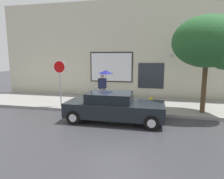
{
  "coord_description": "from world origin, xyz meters",
  "views": [
    {
      "loc": [
        1.88,
        -8.92,
        3.0
      ],
      "look_at": [
        -0.5,
        1.8,
        1.2
      ],
      "focal_mm": 31.66,
      "sensor_mm": 36.0,
      "label": 1
    }
  ],
  "objects": [
    {
      "name": "building_facade",
      "position": [
        -0.01,
        5.5,
        3.48
      ],
      "size": [
        20.0,
        0.67,
        7.0
      ],
      "color": "beige",
      "rests_on": "ground"
    },
    {
      "name": "sidewalk",
      "position": [
        0.0,
        3.0,
        0.07
      ],
      "size": [
        20.0,
        4.0,
        0.15
      ],
      "primitive_type": "cube",
      "color": "gray",
      "rests_on": "ground"
    },
    {
      "name": "stop_sign",
      "position": [
        -3.51,
        1.49,
        2.05
      ],
      "size": [
        0.76,
        0.1,
        2.69
      ],
      "color": "gray",
      "rests_on": "sidewalk"
    },
    {
      "name": "pedestrian_with_umbrella",
      "position": [
        -1.3,
        3.18,
        1.75
      ],
      "size": [
        0.97,
        0.96,
        2.04
      ],
      "color": "black",
      "rests_on": "sidewalk"
    },
    {
      "name": "fire_hydrant",
      "position": [
        1.67,
        1.67,
        0.5
      ],
      "size": [
        0.3,
        0.44,
        0.72
      ],
      "color": "yellow",
      "rests_on": "sidewalk"
    },
    {
      "name": "street_tree",
      "position": [
        4.47,
        1.74,
        3.67
      ],
      "size": [
        3.42,
        2.91,
        4.9
      ],
      "color": "#4C3823",
      "rests_on": "sidewalk"
    },
    {
      "name": "parked_car",
      "position": [
        0.01,
        -0.1,
        0.69
      ],
      "size": [
        4.55,
        1.9,
        1.38
      ],
      "color": "black",
      "rests_on": "ground"
    },
    {
      "name": "ground_plane",
      "position": [
        0.0,
        0.0,
        0.0
      ],
      "size": [
        60.0,
        60.0,
        0.0
      ],
      "primitive_type": "plane",
      "color": "#333338"
    }
  ]
}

